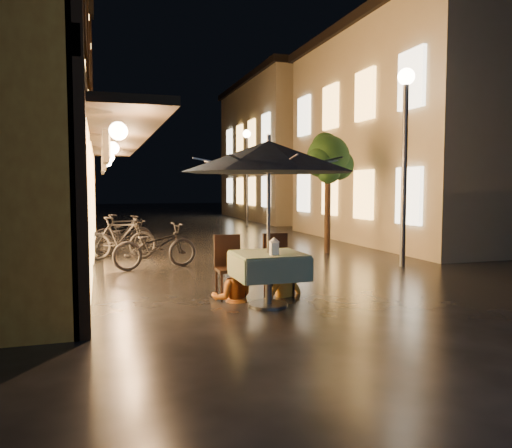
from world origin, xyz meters
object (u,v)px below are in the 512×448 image
object	(u,v)px
patio_umbrella	(269,157)
table_lantern	(274,245)
cafe_table	(268,266)
person_yellow	(282,252)
bicycle_0	(155,246)
person_orange	(233,256)
streetlamp_near	(405,131)

from	to	relation	value
patio_umbrella	table_lantern	world-z (taller)	patio_umbrella
cafe_table	person_yellow	bearing A→B (deg)	54.57
patio_umbrella	bicycle_0	size ratio (longest dim) A/B	1.37
patio_umbrella	person_orange	world-z (taller)	patio_umbrella
patio_umbrella	person_orange	distance (m)	1.61
table_lantern	person_orange	world-z (taller)	person_orange
patio_umbrella	table_lantern	xyz separation A→B (m)	(-0.00, -0.24, -1.23)
patio_umbrella	streetlamp_near	bearing A→B (deg)	33.08
person_yellow	cafe_table	bearing A→B (deg)	35.13
cafe_table	bicycle_0	size ratio (longest dim) A/B	0.55
cafe_table	bicycle_0	distance (m)	4.03
patio_umbrella	person_yellow	world-z (taller)	patio_umbrella
cafe_table	person_yellow	size ratio (longest dim) A/B	0.70
cafe_table	patio_umbrella	xyz separation A→B (m)	(0.00, 0.00, 1.56)
cafe_table	bicycle_0	bearing A→B (deg)	107.39
table_lantern	person_yellow	size ratio (longest dim) A/B	0.18
streetlamp_near	patio_umbrella	bearing A→B (deg)	-146.92
person_orange	bicycle_0	size ratio (longest dim) A/B	0.75
patio_umbrella	bicycle_0	bearing A→B (deg)	107.39
table_lantern	person_yellow	world-z (taller)	person_yellow
patio_umbrella	table_lantern	distance (m)	1.25
patio_umbrella	person_yellow	distance (m)	1.62
streetlamp_near	cafe_table	bearing A→B (deg)	-146.92
table_lantern	person_orange	size ratio (longest dim) A/B	0.18
streetlamp_near	patio_umbrella	distance (m)	4.78
person_yellow	streetlamp_near	bearing A→B (deg)	-170.18
person_orange	person_yellow	xyz separation A→B (m)	(0.82, 0.07, 0.02)
person_orange	person_yellow	size ratio (longest dim) A/B	0.97
cafe_table	person_orange	xyz separation A→B (m)	(-0.39, 0.52, 0.10)
bicycle_0	patio_umbrella	bearing A→B (deg)	-175.94
streetlamp_near	person_yellow	size ratio (longest dim) A/B	3.00
streetlamp_near	bicycle_0	xyz separation A→B (m)	(-5.16, 1.27, -2.44)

